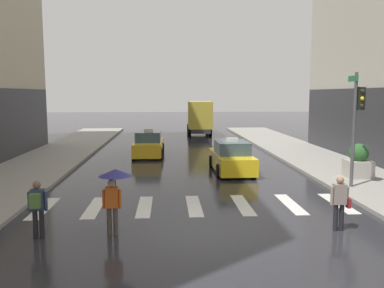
{
  "coord_description": "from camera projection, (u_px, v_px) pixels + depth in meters",
  "views": [
    {
      "loc": [
        -0.96,
        -11.15,
        4.06
      ],
      "look_at": [
        0.24,
        8.0,
        1.65
      ],
      "focal_mm": 37.3,
      "sensor_mm": 36.0,
      "label": 1
    }
  ],
  "objects": [
    {
      "name": "taxi_second",
      "position": [
        149.0,
        145.0,
        26.28
      ],
      "size": [
        2.02,
        4.58,
        1.8
      ],
      "color": "gold",
      "rests_on": "ground"
    },
    {
      "name": "pedestrian_with_handbag",
      "position": [
        340.0,
        200.0,
        11.81
      ],
      "size": [
        0.6,
        0.24,
        1.65
      ],
      "color": "black",
      "rests_on": "ground"
    },
    {
      "name": "crosswalk_markings",
      "position": [
        194.0,
        206.0,
        14.58
      ],
      "size": [
        11.3,
        2.8,
        0.01
      ],
      "color": "silver",
      "rests_on": "ground"
    },
    {
      "name": "box_truck",
      "position": [
        199.0,
        116.0,
        39.49
      ],
      "size": [
        2.45,
        7.6,
        3.35
      ],
      "color": "#2D2D2D",
      "rests_on": "ground"
    },
    {
      "name": "traffic_light_pole",
      "position": [
        357.0,
        113.0,
        16.57
      ],
      "size": [
        0.44,
        0.84,
        4.8
      ],
      "color": "#47474C",
      "rests_on": "curb_right"
    },
    {
      "name": "ground_plane",
      "position": [
        201.0,
        234.0,
        11.61
      ],
      "size": [
        160.0,
        160.0,
        0.0
      ],
      "primitive_type": "plane",
      "color": "#26262B"
    },
    {
      "name": "taxi_lead",
      "position": [
        231.0,
        158.0,
        20.85
      ],
      "size": [
        2.01,
        4.58,
        1.8
      ],
      "color": "yellow",
      "rests_on": "ground"
    },
    {
      "name": "pedestrian_with_backpack",
      "position": [
        37.0,
        205.0,
        11.14
      ],
      "size": [
        0.55,
        0.43,
        1.65
      ],
      "color": "black",
      "rests_on": "ground"
    },
    {
      "name": "pedestrian_with_umbrella",
      "position": [
        114.0,
        184.0,
        11.37
      ],
      "size": [
        0.96,
        0.96,
        1.94
      ],
      "color": "#473D33",
      "rests_on": "ground"
    },
    {
      "name": "planter_near_corner",
      "position": [
        358.0,
        162.0,
        18.78
      ],
      "size": [
        1.1,
        1.1,
        1.6
      ],
      "color": "#A8A399",
      "rests_on": "curb_right"
    }
  ]
}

